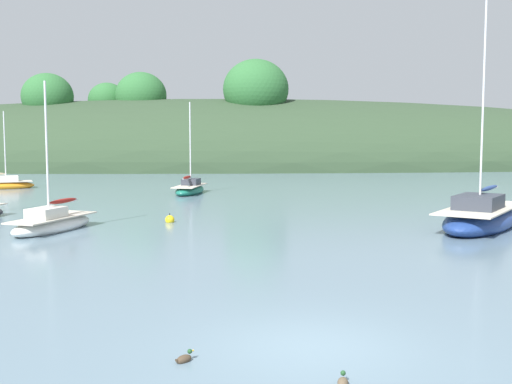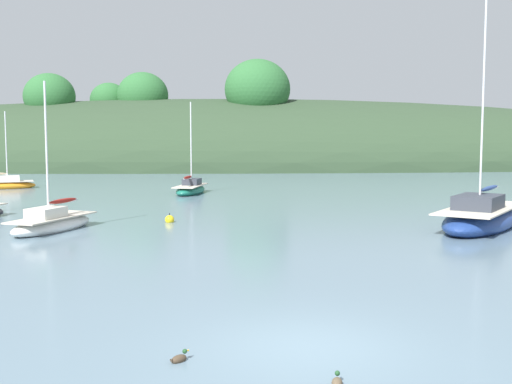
# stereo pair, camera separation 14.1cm
# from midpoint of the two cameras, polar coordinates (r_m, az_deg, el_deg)

# --- Properties ---
(ground_plane) EXTENTS (400.00, 400.00, 0.00)m
(ground_plane) POSITION_cam_midpoint_polar(r_m,az_deg,el_deg) (12.48, 4.91, -14.02)
(ground_plane) COLOR slate
(far_shoreline_hill) EXTENTS (150.00, 36.00, 22.71)m
(far_shoreline_hill) POSITION_cam_midpoint_polar(r_m,az_deg,el_deg) (84.46, -2.09, 2.52)
(far_shoreline_hill) COLOR #2D422B
(far_shoreline_hill) RESTS_ON ground
(sailboat_yellow_far) EXTENTS (6.74, 7.74, 10.15)m
(sailboat_yellow_far) POSITION_cam_midpoint_polar(r_m,az_deg,el_deg) (29.18, 19.98, -2.26)
(sailboat_yellow_far) COLOR navy
(sailboat_yellow_far) RESTS_ON ground
(sailboat_grey_yawl) EXTENTS (4.88, 3.14, 6.15)m
(sailboat_grey_yawl) POSITION_cam_midpoint_polar(r_m,az_deg,el_deg) (51.71, -22.41, 0.64)
(sailboat_grey_yawl) COLOR orange
(sailboat_grey_yawl) RESTS_ON ground
(sailboat_teal_outer) EXTENTS (3.37, 5.19, 6.59)m
(sailboat_teal_outer) POSITION_cam_midpoint_polar(r_m,az_deg,el_deg) (28.14, -18.48, -2.75)
(sailboat_teal_outer) COLOR white
(sailboat_teal_outer) RESTS_ON ground
(sailboat_white_near) EXTENTS (2.60, 5.14, 6.65)m
(sailboat_white_near) POSITION_cam_midpoint_polar(r_m,az_deg,el_deg) (43.98, -6.23, 0.28)
(sailboat_white_near) COLOR #196B56
(sailboat_white_near) RESTS_ON ground
(mooring_buoy_channel) EXTENTS (0.44, 0.44, 0.54)m
(mooring_buoy_channel) POSITION_cam_midpoint_polar(r_m,az_deg,el_deg) (29.58, -8.12, -2.56)
(mooring_buoy_channel) COLOR yellow
(mooring_buoy_channel) RESTS_ON ground
(duck_straggler) EXTENTS (0.37, 0.37, 0.24)m
(duck_straggler) POSITION_cam_midpoint_polar(r_m,az_deg,el_deg) (11.72, -7.02, -15.07)
(duck_straggler) COLOR #473828
(duck_straggler) RESTS_ON ground
(duck_lone_right) EXTENTS (0.25, 0.42, 0.24)m
(duck_lone_right) POSITION_cam_midpoint_polar(r_m,az_deg,el_deg) (10.72, 7.65, -17.05)
(duck_lone_right) COLOR brown
(duck_lone_right) RESTS_ON ground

